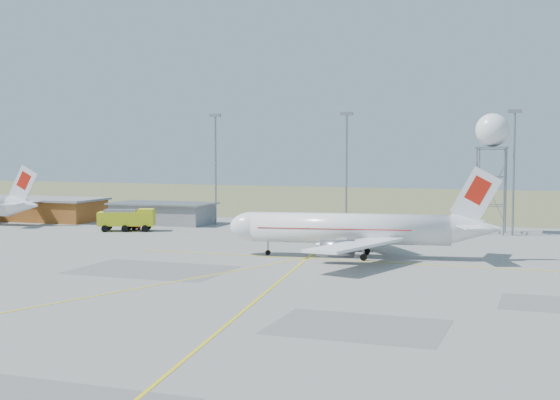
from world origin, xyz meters
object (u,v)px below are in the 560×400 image
(radar_tower, at_px, (492,166))
(airliner_main, at_px, (355,229))
(baggage_tug, at_px, (133,226))
(fire_truck, at_px, (128,220))

(radar_tower, bearing_deg, airliner_main, -112.61)
(radar_tower, relative_size, baggage_tug, 8.92)
(airliner_main, xyz_separation_m, baggage_tug, (-44.68, 19.60, -3.09))
(radar_tower, distance_m, fire_truck, 62.05)
(airliner_main, xyz_separation_m, fire_truck, (-44.47, 17.56, -1.86))
(fire_truck, bearing_deg, airliner_main, -42.55)
(airliner_main, bearing_deg, radar_tower, -121.95)
(airliner_main, bearing_deg, baggage_tug, -33.03)
(radar_tower, distance_m, baggage_tug, 61.92)
(airliner_main, relative_size, fire_truck, 3.51)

